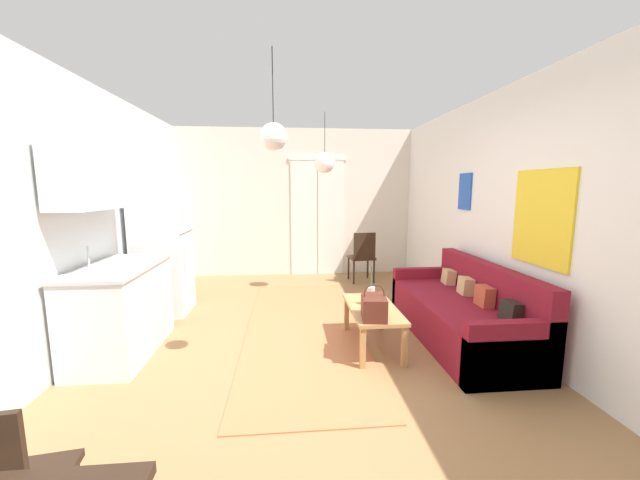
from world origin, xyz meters
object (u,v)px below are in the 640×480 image
refrigerator (163,246)px  pendant_lamp_far (325,163)px  bamboo_vase (371,296)px  handbag (374,307)px  accent_chair (362,255)px  couch (464,315)px  coffee_table (373,312)px  pendant_lamp_near (274,137)px

refrigerator → pendant_lamp_far: pendant_lamp_far is taller
bamboo_vase → handbag: 0.38m
accent_chair → bamboo_vase: bearing=74.4°
handbag → bamboo_vase: bearing=80.8°
refrigerator → bamboo_vase: bearing=-26.3°
couch → handbag: size_ratio=6.01×
refrigerator → pendant_lamp_far: bearing=13.6°
coffee_table → couch: bearing=5.5°
coffee_table → handbag: handbag is taller
coffee_table → pendant_lamp_near: pendant_lamp_near is taller
coffee_table → refrigerator: (-2.48, 1.28, 0.51)m
bamboo_vase → pendant_lamp_far: (-0.30, 1.75, 1.47)m
pendant_lamp_far → bamboo_vase: bearing=-80.2°
refrigerator → accent_chair: 3.19m
handbag → pendant_lamp_near: (-0.89, -0.21, 1.50)m
couch → pendant_lamp_far: 2.77m
accent_chair → pendant_lamp_near: pendant_lamp_near is taller
bamboo_vase → pendant_lamp_near: (-0.95, -0.59, 1.51)m
accent_chair → handbag: bearing=74.5°
coffee_table → bamboo_vase: bamboo_vase is taller
accent_chair → pendant_lamp_near: bearing=59.9°
couch → pendant_lamp_near: 2.73m
handbag → pendant_lamp_near: bearing=-166.6°
couch → pendant_lamp_near: bearing=-162.6°
pendant_lamp_far → handbag: bearing=-83.5°
couch → pendant_lamp_far: (-1.34, 1.71, 1.72)m
coffee_table → handbag: bearing=-102.2°
pendant_lamp_near → accent_chair: bearing=65.6°
bamboo_vase → refrigerator: bearing=153.7°
refrigerator → accent_chair: refrigerator is taller
refrigerator → pendant_lamp_near: 2.63m
refrigerator → coffee_table: bearing=-27.4°
handbag → pendant_lamp_far: pendant_lamp_far is taller
coffee_table → pendant_lamp_near: bearing=-151.2°
couch → refrigerator: bearing=161.4°
couch → handbag: couch is taller
couch → pendant_lamp_near: size_ratio=2.62×
accent_chair → pendant_lamp_far: pendant_lamp_far is taller
coffee_table → refrigerator: 2.84m
bamboo_vase → accent_chair: size_ratio=0.47×
handbag → pendant_lamp_far: (-0.24, 2.12, 1.46)m
coffee_table → bamboo_vase: 0.17m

